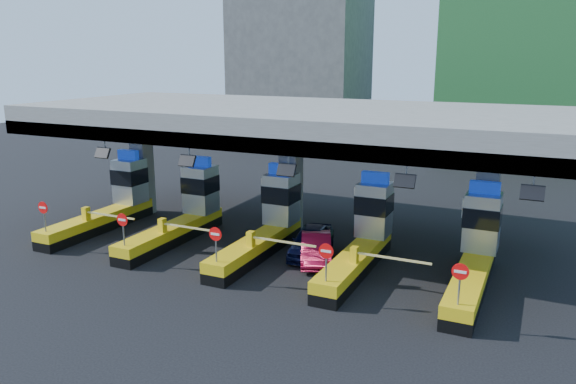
% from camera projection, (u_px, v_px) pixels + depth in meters
% --- Properties ---
extents(ground, '(120.00, 120.00, 0.00)m').
position_uv_depth(ground, '(266.00, 251.00, 28.22)').
color(ground, black).
rests_on(ground, ground).
extents(toll_canopy, '(28.00, 12.09, 7.00)m').
position_uv_depth(toll_canopy, '(290.00, 123.00, 29.29)').
color(toll_canopy, slate).
rests_on(toll_canopy, ground).
extents(toll_lane_far_left, '(4.43, 8.00, 4.16)m').
position_uv_depth(toll_lane_far_left, '(113.00, 201.00, 32.23)').
color(toll_lane_far_left, black).
rests_on(toll_lane_far_left, ground).
extents(toll_lane_left, '(4.43, 8.00, 4.16)m').
position_uv_depth(toll_lane_left, '(186.00, 211.00, 30.18)').
color(toll_lane_left, black).
rests_on(toll_lane_left, ground).
extents(toll_lane_center, '(4.43, 8.00, 4.16)m').
position_uv_depth(toll_lane_center, '(268.00, 223.00, 28.13)').
color(toll_lane_center, black).
rests_on(toll_lane_center, ground).
extents(toll_lane_right, '(4.43, 8.00, 4.16)m').
position_uv_depth(toll_lane_right, '(364.00, 236.00, 26.08)').
color(toll_lane_right, black).
rests_on(toll_lane_right, ground).
extents(toll_lane_far_right, '(4.43, 8.00, 4.16)m').
position_uv_depth(toll_lane_far_right, '(476.00, 251.00, 24.03)').
color(toll_lane_far_right, black).
rests_on(toll_lane_far_right, ground).
extents(bg_building_scaffold, '(18.00, 12.00, 28.00)m').
position_uv_depth(bg_building_scaffold, '(559.00, 2.00, 48.15)').
color(bg_building_scaffold, '#1E5926').
rests_on(bg_building_scaffold, ground).
extents(bg_building_concrete, '(14.00, 10.00, 18.00)m').
position_uv_depth(bg_building_concrete, '(300.00, 60.00, 63.52)').
color(bg_building_concrete, '#4C4C49').
rests_on(bg_building_concrete, ground).
extents(van, '(2.36, 4.43, 1.43)m').
position_uv_depth(van, '(311.00, 241.00, 27.48)').
color(van, black).
rests_on(van, ground).
extents(red_car, '(2.80, 4.19, 1.31)m').
position_uv_depth(red_car, '(316.00, 248.00, 26.64)').
color(red_car, maroon).
rests_on(red_car, ground).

